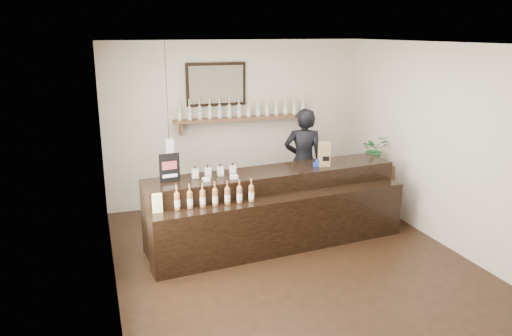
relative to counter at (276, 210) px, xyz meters
The scene contains 10 objects.
ground 0.74m from the counter, 92.12° to the right, with size 5.00×5.00×0.00m, color black.
room_shell 1.34m from the counter, 92.12° to the right, with size 5.00×5.00×5.00m.
back_wall_decor 2.22m from the counter, 95.05° to the left, with size 2.66×0.96×1.69m.
counter is the anchor object (origin of this frame).
promo_sign 1.65m from the counter, behind, with size 0.27×0.05×0.38m.
paper_bag 1.07m from the counter, ahead, with size 0.18×0.15×0.35m.
tape_dispenser 0.91m from the counter, 10.20° to the left, with size 0.13×0.08×0.11m.
side_cabinet 2.10m from the counter, 19.26° to the left, with size 0.48×0.62×0.83m.
potted_plant 2.18m from the counter, 19.26° to the left, with size 0.42×0.37×0.47m, color #2B6C35.
shopkeeper 1.39m from the counter, 49.45° to the left, with size 0.72×0.48×1.99m, color black.
Camera 1 is at (-2.35, -5.69, 2.95)m, focal length 35.00 mm.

